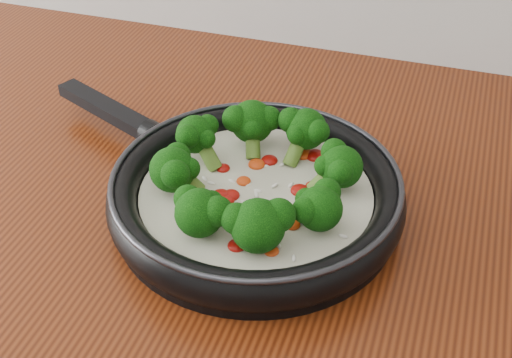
% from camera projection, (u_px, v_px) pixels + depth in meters
% --- Properties ---
extents(skillet, '(0.52, 0.42, 0.09)m').
position_uv_depth(skillet, '(254.00, 191.00, 0.74)').
color(skillet, black).
rests_on(skillet, counter).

